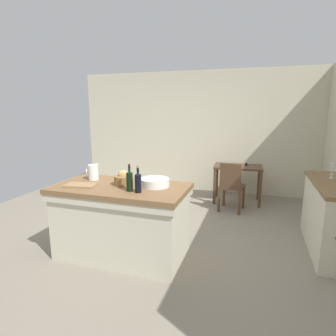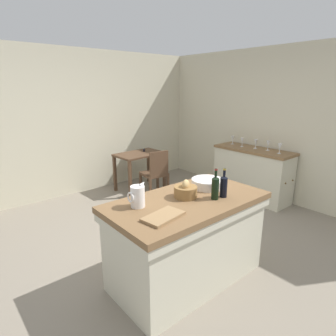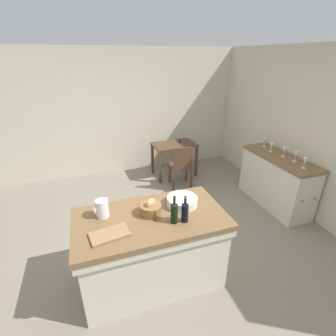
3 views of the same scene
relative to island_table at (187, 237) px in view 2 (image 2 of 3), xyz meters
name	(u,v)px [view 2 (image 2 of 3)]	position (x,y,z in m)	size (l,w,h in m)	color
ground_plane	(165,246)	(0.21, 0.61, -0.48)	(6.76, 6.76, 0.00)	gray
wall_back	(73,124)	(0.21, 3.21, 0.82)	(5.32, 0.12, 2.60)	beige
wall_right	(282,126)	(2.81, 0.61, 0.82)	(0.12, 5.20, 2.60)	beige
island_table	(187,237)	(0.00, 0.00, 0.00)	(1.59, 0.86, 0.89)	brown
side_cabinet	(252,173)	(2.47, 0.90, -0.03)	(0.52, 1.40, 0.90)	brown
writing_desk	(140,159)	(1.19, 2.55, 0.13)	(0.93, 0.61, 0.77)	#513826
wooden_chair	(156,173)	(1.13, 1.97, 0.00)	(0.45, 0.45, 0.89)	#513826
pitcher	(137,196)	(-0.47, 0.16, 0.51)	(0.17, 0.13, 0.24)	white
wash_bowl	(207,183)	(0.40, 0.10, 0.46)	(0.34, 0.34, 0.09)	white
bread_basket	(186,191)	(0.02, 0.05, 0.47)	(0.23, 0.23, 0.18)	olive
cutting_board	(163,216)	(-0.44, -0.16, 0.42)	(0.36, 0.20, 0.02)	#99754C
wine_bottle_dark	(224,186)	(0.31, -0.18, 0.53)	(0.07, 0.07, 0.29)	black
wine_bottle_amber	(215,187)	(0.20, -0.17, 0.53)	(0.07, 0.07, 0.31)	black
wine_glass_far_left	(280,147)	(2.46, 0.42, 0.53)	(0.07, 0.07, 0.16)	white
wine_glass_left	(268,144)	(2.53, 0.67, 0.53)	(0.07, 0.07, 0.17)	white
wine_glass_middle	(256,142)	(2.51, 0.90, 0.53)	(0.07, 0.07, 0.16)	white
wine_glass_right	(242,141)	(2.47, 1.15, 0.53)	(0.07, 0.07, 0.16)	white
wine_glass_far_right	(233,138)	(2.53, 1.40, 0.53)	(0.07, 0.07, 0.16)	white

